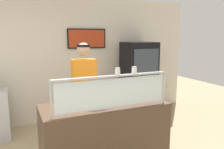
% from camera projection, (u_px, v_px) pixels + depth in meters
% --- Properties ---
extents(ground_plane, '(12.00, 12.00, 0.00)m').
position_uv_depth(ground_plane, '(90.00, 148.00, 3.82)').
color(ground_plane, tan).
rests_on(ground_plane, ground).
extents(shop_rear_unit, '(6.11, 0.13, 2.70)m').
position_uv_depth(shop_rear_unit, '(67.00, 59.00, 4.97)').
color(shop_rear_unit, silver).
rests_on(shop_rear_unit, ground).
extents(serving_counter, '(1.71, 0.72, 0.95)m').
position_uv_depth(serving_counter, '(105.00, 136.00, 3.17)').
color(serving_counter, '#4C3828').
rests_on(serving_counter, ground).
extents(sneeze_guard, '(1.53, 0.06, 0.45)m').
position_uv_depth(sneeze_guard, '(113.00, 88.00, 2.77)').
color(sneeze_guard, '#B2B5BC').
rests_on(sneeze_guard, serving_counter).
extents(pizza_tray, '(0.45, 0.45, 0.04)m').
position_uv_depth(pizza_tray, '(95.00, 105.00, 3.00)').
color(pizza_tray, '#9EA0A8').
rests_on(pizza_tray, serving_counter).
extents(pizza_server, '(0.15, 0.29, 0.01)m').
position_uv_depth(pizza_server, '(97.00, 103.00, 2.99)').
color(pizza_server, '#ADAFB7').
rests_on(pizza_server, pizza_tray).
extents(parmesan_shaker, '(0.06, 0.06, 0.09)m').
position_uv_depth(parmesan_shaker, '(118.00, 72.00, 2.76)').
color(parmesan_shaker, white).
rests_on(parmesan_shaker, sneeze_guard).
extents(pepper_flake_shaker, '(0.06, 0.06, 0.09)m').
position_uv_depth(pepper_flake_shaker, '(134.00, 71.00, 2.85)').
color(pepper_flake_shaker, white).
rests_on(pepper_flake_shaker, sneeze_guard).
extents(worker_figure, '(0.41, 0.50, 1.76)m').
position_uv_depth(worker_figure, '(85.00, 90.00, 3.67)').
color(worker_figure, '#23232D').
rests_on(worker_figure, ground).
extents(drink_fridge, '(0.72, 0.62, 1.72)m').
position_uv_depth(drink_fridge, '(139.00, 79.00, 5.29)').
color(drink_fridge, black).
rests_on(drink_fridge, ground).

